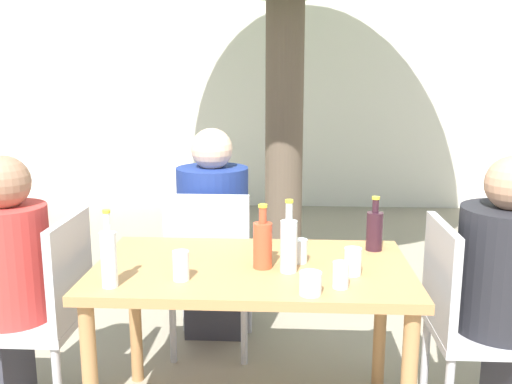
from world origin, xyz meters
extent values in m
cube|color=white|center=(0.00, 4.25, 1.40)|extent=(10.00, 0.08, 2.80)
cylinder|color=brown|center=(0.12, 1.93, 1.09)|extent=(0.28, 0.28, 2.18)
cube|color=#B27F4C|center=(0.00, 0.00, 0.71)|extent=(1.32, 0.77, 0.04)
cylinder|color=#B27F4C|center=(-0.60, 0.32, 0.35)|extent=(0.06, 0.06, 0.69)
cylinder|color=#B27F4C|center=(0.60, 0.32, 0.35)|extent=(0.06, 0.06, 0.69)
cube|color=#B2B2B7|center=(-0.98, 0.00, 0.46)|extent=(0.44, 0.44, 0.04)
cube|color=#B2B2B7|center=(-0.78, 0.00, 0.70)|extent=(0.04, 0.44, 0.45)
cylinder|color=#B2B2B7|center=(-1.17, 0.19, 0.22)|extent=(0.04, 0.04, 0.44)
cylinder|color=#B2B2B7|center=(-0.79, 0.19, 0.22)|extent=(0.04, 0.04, 0.44)
cube|color=#B2B2B7|center=(0.98, 0.00, 0.46)|extent=(0.44, 0.44, 0.04)
cube|color=#B2B2B7|center=(0.78, 0.00, 0.70)|extent=(0.04, 0.44, 0.45)
cylinder|color=#B2B2B7|center=(1.17, 0.19, 0.22)|extent=(0.04, 0.04, 0.44)
cylinder|color=#B2B2B7|center=(0.79, 0.19, 0.22)|extent=(0.04, 0.04, 0.44)
cube|color=#B2B2B7|center=(-0.26, 0.70, 0.46)|extent=(0.44, 0.44, 0.04)
cube|color=#B2B2B7|center=(-0.26, 0.50, 0.70)|extent=(0.44, 0.04, 0.45)
cylinder|color=#B2B2B7|center=(-0.07, 0.89, 0.22)|extent=(0.04, 0.04, 0.44)
cylinder|color=#B2B2B7|center=(-0.45, 0.89, 0.22)|extent=(0.04, 0.04, 0.44)
cylinder|color=#B2B2B7|center=(-0.07, 0.51, 0.22)|extent=(0.04, 0.04, 0.44)
cylinder|color=#B2B2B7|center=(-0.45, 0.51, 0.22)|extent=(0.04, 0.04, 0.44)
cylinder|color=#C63833|center=(-1.04, 0.00, 0.72)|extent=(0.33, 0.33, 0.50)
sphere|color=#936B51|center=(-1.04, 0.00, 1.08)|extent=(0.23, 0.23, 0.23)
cylinder|color=#232328|center=(1.04, 0.00, 0.73)|extent=(0.39, 0.39, 0.52)
cube|color=#383842|center=(-0.26, 0.96, 0.24)|extent=(0.35, 0.40, 0.47)
cylinder|color=navy|center=(-0.26, 0.76, 0.75)|extent=(0.39, 0.39, 0.55)
sphere|color=beige|center=(-0.26, 0.76, 1.12)|extent=(0.23, 0.23, 0.23)
cylinder|color=#331923|center=(0.54, 0.24, 0.82)|extent=(0.07, 0.07, 0.18)
cylinder|color=#331923|center=(0.54, 0.24, 0.94)|extent=(0.03, 0.03, 0.06)
cylinder|color=gold|center=(0.54, 0.24, 0.98)|extent=(0.04, 0.04, 0.01)
cylinder|color=#DB4C2D|center=(0.05, -0.03, 0.83)|extent=(0.08, 0.08, 0.19)
cylinder|color=#DB4C2D|center=(0.05, -0.03, 0.96)|extent=(0.03, 0.03, 0.07)
cylinder|color=gold|center=(0.05, -0.03, 1.00)|extent=(0.04, 0.04, 0.01)
cylinder|color=silver|center=(-0.52, -0.28, 0.84)|extent=(0.06, 0.06, 0.21)
cylinder|color=silver|center=(-0.52, -0.28, 0.98)|extent=(0.02, 0.02, 0.07)
cylinder|color=gold|center=(-0.52, -0.28, 1.03)|extent=(0.03, 0.03, 0.01)
cylinder|color=silver|center=(0.15, -0.07, 0.84)|extent=(0.07, 0.07, 0.21)
cylinder|color=silver|center=(0.15, -0.07, 0.98)|extent=(0.03, 0.03, 0.07)
cylinder|color=gold|center=(0.15, -0.07, 1.03)|extent=(0.03, 0.03, 0.01)
cylinder|color=silver|center=(0.23, -0.31, 0.78)|extent=(0.08, 0.08, 0.08)
cylinder|color=silver|center=(0.35, -0.24, 0.78)|extent=(0.06, 0.06, 0.10)
cylinder|color=white|center=(0.20, 0.05, 0.78)|extent=(0.07, 0.07, 0.10)
cylinder|color=white|center=(0.41, -0.09, 0.79)|extent=(0.07, 0.07, 0.11)
cylinder|color=white|center=(-0.26, -0.19, 0.79)|extent=(0.06, 0.06, 0.12)
camera|label=1|loc=(0.14, -2.27, 1.53)|focal=40.00mm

